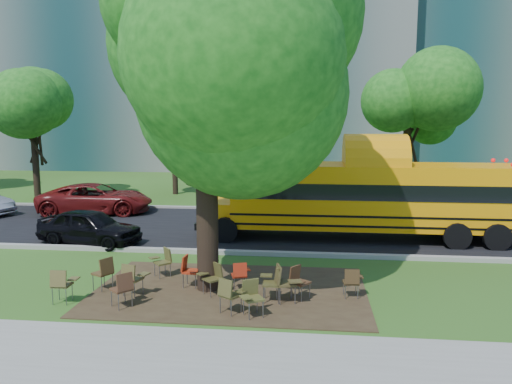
# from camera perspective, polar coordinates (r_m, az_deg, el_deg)

# --- Properties ---
(ground) EXTENTS (160.00, 160.00, 0.00)m
(ground) POSITION_cam_1_polar(r_m,az_deg,el_deg) (13.90, -6.74, -10.31)
(ground) COLOR #2F4C17
(ground) RESTS_ON ground
(sidewalk) EXTENTS (60.00, 4.00, 0.04)m
(sidewalk) POSITION_cam_1_polar(r_m,az_deg,el_deg) (9.48, -13.94, -19.65)
(sidewalk) COLOR gray
(sidewalk) RESTS_ON ground
(dirt_patch) EXTENTS (7.00, 4.50, 0.03)m
(dirt_patch) POSITION_cam_1_polar(r_m,az_deg,el_deg) (13.25, -2.94, -11.15)
(dirt_patch) COLOR #382819
(dirt_patch) RESTS_ON ground
(asphalt_road) EXTENTS (80.00, 8.00, 0.04)m
(asphalt_road) POSITION_cam_1_polar(r_m,az_deg,el_deg) (20.53, -2.35, -4.09)
(asphalt_road) COLOR black
(asphalt_road) RESTS_ON ground
(kerb_near) EXTENTS (80.00, 0.25, 0.14)m
(kerb_near) POSITION_cam_1_polar(r_m,az_deg,el_deg) (16.69, -4.42, -6.85)
(kerb_near) COLOR gray
(kerb_near) RESTS_ON ground
(kerb_far) EXTENTS (80.00, 0.25, 0.14)m
(kerb_far) POSITION_cam_1_polar(r_m,az_deg,el_deg) (24.51, -0.92, -1.94)
(kerb_far) COLOR gray
(kerb_far) RESTS_ON ground
(building_main) EXTENTS (38.00, 16.00, 22.00)m
(building_main) POSITION_cam_1_polar(r_m,az_deg,el_deg) (50.49, -6.65, 15.73)
(building_main) COLOR gray
(building_main) RESTS_ON ground
(bg_tree_0) EXTENTS (5.20, 5.20, 7.18)m
(bg_tree_0) POSITION_cam_1_polar(r_m,az_deg,el_deg) (29.88, -24.16, 7.86)
(bg_tree_0) COLOR black
(bg_tree_0) RESTS_ON ground
(bg_tree_2) EXTENTS (4.80, 4.80, 6.62)m
(bg_tree_2) POSITION_cam_1_polar(r_m,az_deg,el_deg) (29.92, -9.37, 7.78)
(bg_tree_2) COLOR black
(bg_tree_2) RESTS_ON ground
(bg_tree_3) EXTENTS (5.60, 5.60, 7.84)m
(bg_tree_3) POSITION_cam_1_polar(r_m,az_deg,el_deg) (27.29, 17.00, 9.21)
(bg_tree_3) COLOR black
(bg_tree_3) RESTS_ON ground
(main_tree) EXTENTS (7.20, 7.20, 9.74)m
(main_tree) POSITION_cam_1_polar(r_m,az_deg,el_deg) (12.74, -5.87, 15.93)
(main_tree) COLOR black
(main_tree) RESTS_ON ground
(school_bus) EXTENTS (11.50, 2.65, 2.81)m
(school_bus) POSITION_cam_1_polar(r_m,az_deg,el_deg) (18.79, 12.92, -0.49)
(school_bus) COLOR orange
(school_bus) RESTS_ON ground
(chair_0) EXTENTS (0.56, 0.52, 0.87)m
(chair_0) POSITION_cam_1_polar(r_m,az_deg,el_deg) (13.08, -21.31, -9.58)
(chair_0) COLOR brown
(chair_0) RESTS_ON ground
(chair_1) EXTENTS (0.68, 0.53, 0.87)m
(chair_1) POSITION_cam_1_polar(r_m,az_deg,el_deg) (13.01, -13.95, -9.33)
(chair_1) COLOR brown
(chair_1) RESTS_ON ground
(chair_2) EXTENTS (0.60, 0.76, 0.89)m
(chair_2) POSITION_cam_1_polar(r_m,az_deg,el_deg) (12.32, -14.92, -10.33)
(chair_2) COLOR #512F1D
(chair_2) RESTS_ON ground
(chair_3) EXTENTS (0.71, 0.56, 0.83)m
(chair_3) POSITION_cam_1_polar(r_m,az_deg,el_deg) (12.85, -4.93, -9.46)
(chair_3) COLOR #45411E
(chair_3) RESTS_ON ground
(chair_4) EXTENTS (0.74, 0.58, 0.87)m
(chair_4) POSITION_cam_1_polar(r_m,az_deg,el_deg) (11.55, -3.00, -11.37)
(chair_4) COLOR #47431F
(chair_4) RESTS_ON ground
(chair_5) EXTENTS (0.57, 0.70, 0.85)m
(chair_5) POSITION_cam_1_polar(r_m,az_deg,el_deg) (11.43, -0.55, -11.63)
(chair_5) COLOR brown
(chair_5) RESTS_ON ground
(chair_6) EXTENTS (0.54, 0.59, 0.91)m
(chair_6) POSITION_cam_1_polar(r_m,az_deg,el_deg) (12.30, 2.06, -9.99)
(chair_6) COLOR #433F1D
(chair_6) RESTS_ON ground
(chair_7) EXTENTS (0.70, 0.65, 0.95)m
(chair_7) POSITION_cam_1_polar(r_m,az_deg,el_deg) (12.21, 3.21, -10.02)
(chair_7) COLOR #483D1F
(chair_7) RESTS_ON ground
(chair_8) EXTENTS (0.59, 0.74, 0.89)m
(chair_8) POSITION_cam_1_polar(r_m,az_deg,el_deg) (13.68, -16.93, -8.51)
(chair_8) COLOR #51391C
(chair_8) RESTS_ON ground
(chair_9) EXTENTS (0.72, 0.57, 0.84)m
(chair_9) POSITION_cam_1_polar(r_m,az_deg,el_deg) (14.42, -10.54, -7.57)
(chair_9) COLOR #4D4A21
(chair_9) RESTS_ON ground
(chair_10) EXTENTS (0.51, 0.59, 0.87)m
(chair_10) POSITION_cam_1_polar(r_m,az_deg,el_deg) (13.40, -7.67, -8.64)
(chair_10) COLOR #A42A11
(chair_10) RESTS_ON ground
(chair_11) EXTENTS (0.53, 0.58, 0.78)m
(chair_11) POSITION_cam_1_polar(r_m,az_deg,el_deg) (13.10, -1.82, -9.23)
(chair_11) COLOR #A32611
(chair_11) RESTS_ON ground
(chair_12) EXTENTS (0.57, 0.72, 0.84)m
(chair_12) POSITION_cam_1_polar(r_m,az_deg,el_deg) (12.52, 4.85, -9.89)
(chair_12) COLOR #4D2F1B
(chair_12) RESTS_ON ground
(chair_13) EXTENTS (0.52, 0.49, 0.79)m
(chair_13) POSITION_cam_1_polar(r_m,az_deg,el_deg) (12.75, 10.94, -9.84)
(chair_13) COLOR #3F2C16
(chair_13) RESTS_ON ground
(black_car) EXTENTS (3.96, 2.19, 1.27)m
(black_car) POSITION_cam_1_polar(r_m,az_deg,el_deg) (18.75, -18.49, -3.79)
(black_car) COLOR black
(black_car) RESTS_ON ground
(bg_car_red) EXTENTS (5.51, 3.22, 1.44)m
(bg_car_red) POSITION_cam_1_polar(r_m,az_deg,el_deg) (24.67, -17.82, -0.74)
(bg_car_red) COLOR #611110
(bg_car_red) RESTS_ON ground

